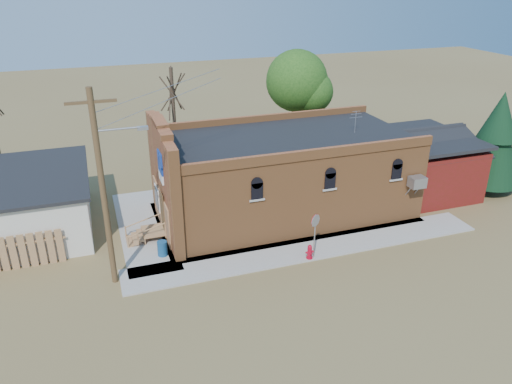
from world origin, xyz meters
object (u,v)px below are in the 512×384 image
object	(u,v)px
utility_pole	(104,186)
fire_hydrant	(310,252)
stop_sign	(315,225)
trash_barrel	(162,248)
brick_bar	(280,175)

from	to	relation	value
utility_pole	fire_hydrant	bearing A→B (deg)	-7.44
utility_pole	stop_sign	bearing A→B (deg)	-7.24
utility_pole	trash_barrel	size ratio (longest dim) A/B	11.80
brick_bar	fire_hydrant	world-z (taller)	brick_bar
fire_hydrant	stop_sign	xyz separation A→B (m)	(0.23, 0.00, 1.47)
fire_hydrant	trash_barrel	xyz separation A→B (m)	(-6.82, 2.67, 0.01)
stop_sign	trash_barrel	xyz separation A→B (m)	(-7.05, 2.66, -1.45)
brick_bar	trash_barrel	xyz separation A→B (m)	(-7.39, -2.83, -1.88)
trash_barrel	fire_hydrant	bearing A→B (deg)	-21.35
stop_sign	utility_pole	bearing A→B (deg)	166.19
utility_pole	stop_sign	size ratio (longest dim) A/B	3.77
fire_hydrant	stop_sign	size ratio (longest dim) A/B	0.31
brick_bar	stop_sign	size ratio (longest dim) A/B	6.87
brick_bar	stop_sign	distance (m)	5.52
brick_bar	trash_barrel	bearing A→B (deg)	-159.04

